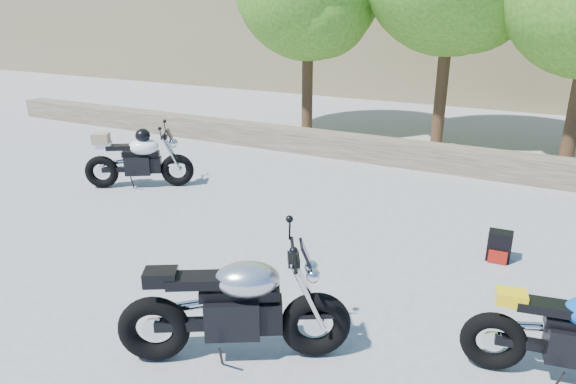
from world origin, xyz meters
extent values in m
plane|color=gray|center=(0.00, 0.00, 0.00)|extent=(90.00, 90.00, 0.00)
cube|color=#4A4531|center=(0.00, 5.50, 0.25)|extent=(22.00, 0.55, 0.50)
cylinder|color=#382314|center=(-2.50, 7.20, 1.51)|extent=(0.28, 0.28, 3.02)
sphere|color=#247018|center=(-2.00, 6.90, 3.13)|extent=(2.38, 2.38, 2.38)
cylinder|color=#382314|center=(0.80, 7.60, 1.68)|extent=(0.28, 0.28, 3.36)
torus|color=black|center=(1.59, -1.09, 0.33)|extent=(0.65, 0.48, 0.66)
torus|color=black|center=(0.31, -1.85, 0.33)|extent=(0.65, 0.48, 0.66)
cylinder|color=silver|center=(1.59, -1.09, 0.33)|extent=(0.22, 0.15, 0.23)
cylinder|color=silver|center=(0.31, -1.85, 0.33)|extent=(0.22, 0.15, 0.23)
cube|color=black|center=(0.93, -1.48, 0.46)|extent=(0.59, 0.52, 0.37)
cube|color=black|center=(0.99, -1.44, 0.68)|extent=(0.71, 0.51, 0.10)
ellipsoid|color=silver|center=(1.06, -1.41, 0.83)|extent=(0.72, 0.65, 0.31)
cube|color=black|center=(0.66, -1.64, 0.83)|extent=(0.56, 0.46, 0.09)
cube|color=black|center=(0.40, -1.80, 0.87)|extent=(0.35, 0.33, 0.13)
cylinder|color=black|center=(1.41, -1.20, 1.07)|extent=(0.37, 0.61, 0.03)
sphere|color=silver|center=(1.55, -1.11, 0.89)|extent=(0.19, 0.19, 0.19)
torus|color=black|center=(-2.75, 2.22, 0.30)|extent=(0.59, 0.45, 0.60)
torus|color=black|center=(-3.90, 1.49, 0.30)|extent=(0.59, 0.45, 0.60)
cylinder|color=silver|center=(-2.75, 2.22, 0.30)|extent=(0.20, 0.14, 0.21)
cylinder|color=silver|center=(-3.90, 1.49, 0.30)|extent=(0.20, 0.14, 0.21)
cube|color=black|center=(-3.34, 1.85, 0.42)|extent=(0.53, 0.48, 0.34)
cube|color=black|center=(-3.28, 1.88, 0.62)|extent=(0.64, 0.48, 0.09)
ellipsoid|color=white|center=(-3.23, 1.92, 0.76)|extent=(0.65, 0.60, 0.29)
cube|color=black|center=(-3.58, 1.69, 0.76)|extent=(0.51, 0.43, 0.09)
cube|color=white|center=(-3.82, 1.54, 0.79)|extent=(0.32, 0.30, 0.12)
cylinder|color=black|center=(-2.91, 2.12, 0.97)|extent=(0.36, 0.54, 0.03)
sphere|color=silver|center=(-2.78, 2.20, 0.81)|extent=(0.17, 0.17, 0.17)
ellipsoid|color=black|center=(-3.23, 1.92, 0.96)|extent=(0.37, 0.38, 0.25)
cube|color=#967757|center=(-3.85, 1.52, 0.93)|extent=(0.37, 0.36, 0.19)
torus|color=black|center=(3.09, -0.52, 0.29)|extent=(0.59, 0.24, 0.58)
cylinder|color=silver|center=(3.09, -0.52, 0.29)|extent=(0.20, 0.07, 0.20)
cube|color=black|center=(3.71, -0.41, 0.40)|extent=(0.47, 0.34, 0.32)
cube|color=black|center=(3.44, -0.46, 0.72)|extent=(0.48, 0.27, 0.08)
cube|color=yellow|center=(3.17, -0.51, 0.75)|extent=(0.28, 0.22, 0.12)
cube|color=black|center=(2.89, 1.80, 0.20)|extent=(0.30, 0.23, 0.40)
cube|color=#A0160D|center=(2.89, 1.68, 0.09)|extent=(0.23, 0.05, 0.17)
camera|label=1|loc=(3.26, -4.82, 3.11)|focal=32.00mm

